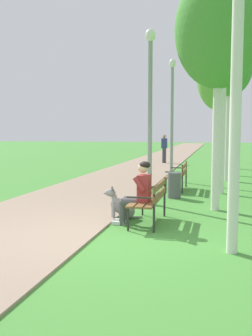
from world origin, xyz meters
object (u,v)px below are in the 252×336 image
object	(u,v)px
person_seated_on_near_bench	(139,190)
birch_tree_sixth	(225,59)
park_bench_mid	(179,174)
birch_tree_fifth	(218,73)
lamp_post_mid	(172,119)
pedestrian_distant	(164,149)
birch_tree_fourth	(230,69)
litter_bin	(174,185)
park_bench_near	(151,198)
birch_tree_second	(219,31)
lamp_post_near	(150,115)
birch_tree_third	(225,20)
dog_grey	(122,207)

from	to	relation	value
person_seated_on_near_bench	birch_tree_sixth	xyz separation A→B (m)	(1.71, 12.66, 4.70)
park_bench_mid	person_seated_on_near_bench	bearing A→B (deg)	-93.61
birch_tree_fifth	birch_tree_sixth	bearing A→B (deg)	83.80
lamp_post_mid	birch_tree_fifth	size ratio (longest dim) A/B	0.75
park_bench_mid	birch_tree_sixth	distance (m)	9.43
lamp_post_mid	park_bench_mid	bearing A→B (deg)	-77.31
person_seated_on_near_bench	pedestrian_distant	size ratio (longest dim) A/B	0.76
birch_tree_fourth	birch_tree_fifth	bearing A→B (deg)	99.90
birch_tree_fifth	litter_bin	size ratio (longest dim) A/B	8.41
park_bench_near	birch_tree_second	size ratio (longest dim) A/B	0.28
person_seated_on_near_bench	birch_tree_sixth	size ratio (longest dim) A/B	0.19
lamp_post_near	lamp_post_mid	distance (m)	4.66
birch_tree_fifth	pedestrian_distant	bearing A→B (deg)	121.41
person_seated_on_near_bench	litter_bin	bearing A→B (deg)	84.06
person_seated_on_near_bench	lamp_post_mid	size ratio (longest dim) A/B	0.28
lamp_post_near	birch_tree_fourth	xyz separation A→B (m)	(1.99, 5.17, 1.84)
park_bench_mid	birch_tree_second	xyz separation A→B (m)	(1.14, -2.89, 3.55)
birch_tree_third	dog_grey	bearing A→B (deg)	-117.62
person_seated_on_near_bench	dog_grey	size ratio (longest dim) A/B	1.60
lamp_post_mid	litter_bin	xyz separation A→B (m)	(0.52, -3.61, -1.94)
birch_tree_third	birch_tree_sixth	xyz separation A→B (m)	(0.11, 8.34, 0.41)
birch_tree_second	litter_bin	world-z (taller)	birch_tree_second
lamp_post_near	litter_bin	size ratio (longest dim) A/B	6.14
dog_grey	birch_tree_fifth	bearing A→B (deg)	78.88
birch_tree_third	litter_bin	xyz separation A→B (m)	(-1.26, -1.09, -4.62)
park_bench_mid	birch_tree_second	size ratio (longest dim) A/B	0.28
lamp_post_near	birch_tree_second	bearing A→B (deg)	-12.56
dog_grey	litter_bin	distance (m)	2.92
lamp_post_near	litter_bin	xyz separation A→B (m)	(0.51, 1.05, -1.87)
park_bench_near	lamp_post_near	xyz separation A→B (m)	(-0.38, 1.99, 1.71)
birch_tree_second	pedestrian_distant	distance (m)	13.48
lamp_post_near	birch_tree_sixth	distance (m)	11.11
dog_grey	birch_tree_third	size ratio (longest dim) A/B	0.12
lamp_post_near	litter_bin	world-z (taller)	lamp_post_near
lamp_post_mid	park_bench_near	bearing A→B (deg)	-86.66
park_bench_near	dog_grey	xyz separation A→B (m)	(-0.65, 0.23, -0.25)
lamp_post_near	litter_bin	bearing A→B (deg)	64.31
birch_tree_second	birch_tree_fourth	size ratio (longest dim) A/B	1.04
park_bench_mid	birch_tree_fourth	bearing A→B (deg)	59.93
park_bench_near	birch_tree_third	bearing A→B (deg)	71.42
birch_tree_third	park_bench_near	bearing A→B (deg)	-108.58
birch_tree_second	litter_bin	size ratio (longest dim) A/B	7.73
park_bench_mid	birch_tree_third	world-z (taller)	birch_tree_third
park_bench_near	birch_tree_fifth	distance (m)	10.40
lamp_post_mid	birch_tree_sixth	size ratio (longest dim) A/B	0.66
birch_tree_third	litter_bin	world-z (taller)	birch_tree_third
birch_tree_sixth	park_bench_near	bearing A→B (deg)	-96.86
park_bench_near	birch_tree_sixth	size ratio (longest dim) A/B	0.22
person_seated_on_near_bench	lamp_post_mid	world-z (taller)	lamp_post_mid
birch_tree_third	person_seated_on_near_bench	bearing A→B (deg)	-110.31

